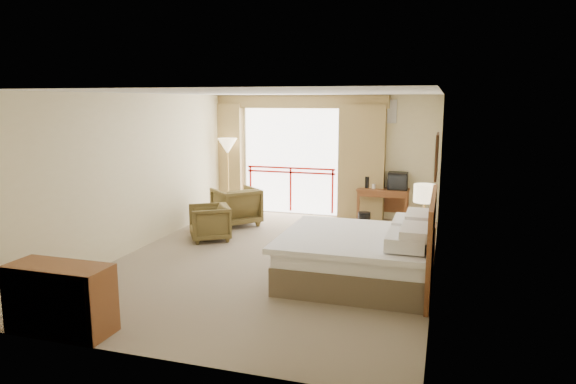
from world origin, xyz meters
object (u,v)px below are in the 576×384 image
(bed, at_px, (361,255))
(armchair_far, at_px, (237,225))
(floor_lamp, at_px, (228,149))
(side_table, at_px, (209,214))
(tv, at_px, (398,181))
(wastebasket, at_px, (364,220))
(desk, at_px, (383,195))
(table_lamp, at_px, (425,194))
(armchair_near, at_px, (210,240))
(nightstand, at_px, (422,241))
(dresser, at_px, (60,299))

(bed, bearing_deg, armchair_far, 139.38)
(floor_lamp, bearing_deg, side_table, -79.73)
(side_table, bearing_deg, tv, 28.57)
(tv, height_order, wastebasket, tv)
(bed, relative_size, desk, 1.96)
(tv, distance_m, floor_lamp, 3.86)
(table_lamp, height_order, armchair_far, table_lamp)
(side_table, xyz_separation_m, floor_lamp, (-0.30, 1.66, 1.15))
(floor_lamp, bearing_deg, armchair_far, -58.28)
(armchair_near, bearing_deg, desk, 98.35)
(armchair_far, xyz_separation_m, armchair_near, (-0.02, -1.25, 0.00))
(armchair_far, xyz_separation_m, side_table, (-0.31, -0.67, 0.34))
(table_lamp, distance_m, armchair_near, 4.01)
(nightstand, height_order, armchair_far, nightstand)
(nightstand, height_order, floor_lamp, floor_lamp)
(tv, bearing_deg, table_lamp, -69.21)
(table_lamp, relative_size, desk, 0.58)
(bed, bearing_deg, table_lamp, 60.37)
(nightstand, relative_size, tv, 1.44)
(armchair_far, height_order, armchair_near, armchair_far)
(armchair_far, bearing_deg, nightstand, 114.53)
(table_lamp, height_order, floor_lamp, floor_lamp)
(table_lamp, height_order, dresser, table_lamp)
(nightstand, distance_m, wastebasket, 2.18)
(side_table, xyz_separation_m, dresser, (0.40, -4.62, 0.05))
(bed, relative_size, table_lamp, 3.38)
(tv, distance_m, armchair_near, 4.16)
(desk, height_order, floor_lamp, floor_lamp)
(table_lamp, height_order, tv, table_lamp)
(wastebasket, relative_size, floor_lamp, 0.19)
(table_lamp, bearing_deg, wastebasket, 125.33)
(armchair_far, relative_size, dresser, 0.74)
(wastebasket, xyz_separation_m, armchair_far, (-2.61, -0.53, -0.16))
(wastebasket, xyz_separation_m, side_table, (-2.92, -1.20, 0.18))
(bed, distance_m, desk, 3.91)
(table_lamp, relative_size, wastebasket, 1.94)
(wastebasket, bearing_deg, tv, 50.11)
(bed, relative_size, wastebasket, 6.58)
(tv, distance_m, side_table, 4.03)
(nightstand, distance_m, armchair_far, 4.06)
(armchair_far, relative_size, side_table, 1.73)
(floor_lamp, bearing_deg, table_lamp, -26.27)
(tv, height_order, dresser, tv)
(side_table, bearing_deg, armchair_far, 65.37)
(armchair_near, bearing_deg, floor_lamp, 162.16)
(desk, distance_m, tv, 0.46)
(nightstand, relative_size, side_table, 1.17)
(wastebasket, bearing_deg, side_table, -157.59)
(bed, relative_size, armchair_far, 2.44)
(desk, xyz_separation_m, wastebasket, (-0.29, -0.76, -0.39))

